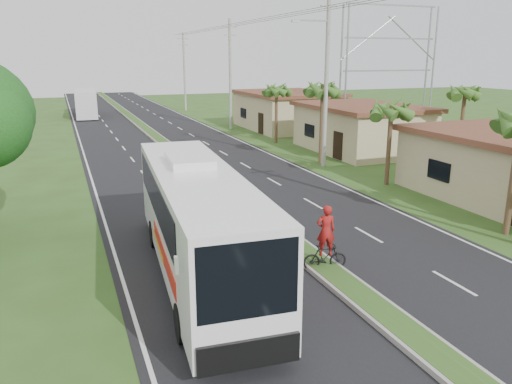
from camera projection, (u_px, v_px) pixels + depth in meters
name	position (u px, v px, depth m)	size (l,w,h in m)	color
ground	(364.00, 302.00, 15.28)	(180.00, 180.00, 0.00)	#314B1B
road_asphalt	(196.00, 170.00, 33.26)	(14.00, 160.00, 0.02)	black
median_strip	(196.00, 168.00, 33.23)	(1.20, 160.00, 0.18)	gray
lane_edge_left	(91.00, 178.00, 30.90)	(0.12, 160.00, 0.01)	silver
lane_edge_right	(287.00, 162.00, 35.62)	(0.12, 160.00, 0.01)	silver
shop_mid	(361.00, 128.00, 39.50)	(7.60, 10.60, 3.67)	tan
shop_far	(287.00, 110.00, 52.07)	(8.60, 11.60, 3.82)	tan
palm_verge_b	(391.00, 110.00, 28.24)	(2.40, 2.40, 5.05)	#473321
palm_verge_c	(323.00, 89.00, 34.12)	(2.40, 2.40, 5.85)	#473321
palm_verge_d	(277.00, 90.00, 42.54)	(2.40, 2.40, 5.25)	#473321
palm_behind_shop	(465.00, 93.00, 33.64)	(2.40, 2.40, 5.65)	#473321
utility_pole_b	(326.00, 73.00, 32.81)	(3.20, 0.28, 12.00)	gray
utility_pole_c	(230.00, 73.00, 50.95)	(1.60, 0.28, 11.00)	gray
utility_pole_d	(184.00, 71.00, 68.99)	(1.60, 0.28, 10.50)	gray
billboard_lattice	(389.00, 62.00, 48.21)	(10.18, 1.18, 12.07)	gray
coach_bus_main	(197.00, 215.00, 16.56)	(3.49, 12.41, 3.96)	white
coach_bus_far	(86.00, 102.00, 62.98)	(2.88, 11.24, 3.25)	silver
motorcyclist	(325.00, 245.00, 17.35)	(1.61, 0.76, 2.37)	black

